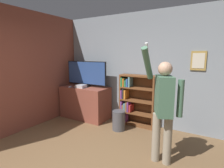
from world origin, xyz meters
The scene contains 9 objects.
wall_back centered at (0.00, 2.76, 1.35)m, with size 6.28×0.09×2.70m.
wall_side_brick centered at (-2.17, 1.36, 1.35)m, with size 0.06×4.33×2.70m.
tv_ledge centered at (-1.44, 2.35, 0.43)m, with size 1.30×0.64×0.85m.
television centered at (-1.44, 2.42, 1.21)m, with size 1.25×0.22×0.68m.
game_console centered at (-1.45, 2.20, 0.89)m, with size 0.25×0.20×0.08m.
remote_loose centered at (-1.77, 2.12, 0.86)m, with size 0.09×0.14×0.02m.
bookshelf centered at (-0.10, 2.58, 0.62)m, with size 0.87×0.28×1.24m.
person centered at (0.89, 1.36, 0.97)m, with size 0.56×0.54×1.88m.
waste_bin centered at (-0.27, 2.10, 0.22)m, with size 0.30×0.30×0.45m.
Camera 1 is at (1.52, -1.26, 1.71)m, focal length 28.00 mm.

